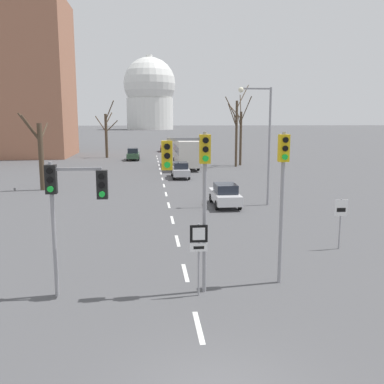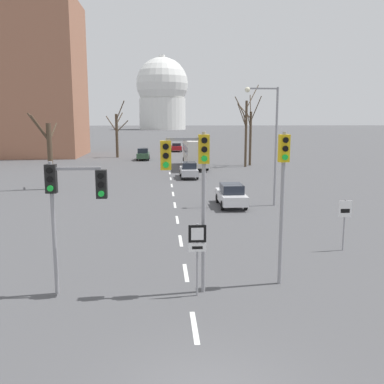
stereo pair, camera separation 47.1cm
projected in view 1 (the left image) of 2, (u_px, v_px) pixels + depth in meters
The scene contains 31 objects.
lane_stripe_0 at pixel (199, 327), 12.46m from camera, with size 0.16×2.00×0.01m, color silver.
lane_stripe_1 at pixel (185, 273), 16.87m from camera, with size 0.16×2.00×0.01m, color silver.
lane_stripe_2 at pixel (177, 241), 21.29m from camera, with size 0.16×2.00×0.01m, color silver.
lane_stripe_3 at pixel (172, 220), 25.70m from camera, with size 0.16×2.00×0.01m, color silver.
lane_stripe_4 at pixel (169, 205), 30.11m from camera, with size 0.16×2.00×0.01m, color silver.
lane_stripe_5 at pixel (166, 194), 34.52m from camera, with size 0.16×2.00×0.01m, color silver.
lane_stripe_6 at pixel (164, 186), 38.94m from camera, with size 0.16×2.00×0.01m, color silver.
lane_stripe_7 at pixel (162, 179), 43.35m from camera, with size 0.16×2.00×0.01m, color silver.
lane_stripe_8 at pixel (161, 173), 47.76m from camera, with size 0.16×2.00×0.01m, color silver.
lane_stripe_9 at pixel (160, 169), 52.17m from camera, with size 0.16×2.00×0.01m, color silver.
lane_stripe_10 at pixel (159, 165), 56.59m from camera, with size 0.16×2.00×0.01m, color silver.
lane_stripe_11 at pixel (158, 162), 61.00m from camera, with size 0.16×2.00×0.01m, color silver.
lane_stripe_12 at pixel (157, 159), 65.41m from camera, with size 0.16×2.00×0.01m, color silver.
lane_stripe_13 at pixel (157, 156), 69.83m from camera, with size 0.16×2.00×0.01m, color silver.
traffic_signal_centre_tall at pixel (192, 173), 14.29m from camera, with size 1.63×0.34×5.58m.
traffic_signal_near_left at pixel (70, 195), 14.19m from camera, with size 2.01×0.34×4.61m.
traffic_signal_near_right at pixel (283, 180), 15.23m from camera, with size 0.36×0.34×5.56m.
route_sign_post at pixel (199, 247), 14.40m from camera, with size 0.60×0.08×2.55m.
speed_limit_sign at pixel (341, 215), 19.70m from camera, with size 0.60×0.08×2.39m.
street_lamp_right at pixel (264, 134), 29.35m from camera, with size 2.32×0.36×8.11m.
sedan_near_left at pixel (180, 170), 43.93m from camera, with size 1.75×4.51×1.64m.
sedan_near_right at pixel (166, 147), 79.66m from camera, with size 1.94×4.48×1.61m.
sedan_mid_centre at pixel (133, 154), 63.03m from camera, with size 1.83×4.60×1.78m.
sedan_far_left at pixel (225, 195), 29.70m from camera, with size 1.75×4.25×1.59m.
city_bus at pixel (186, 151), 53.21m from camera, with size 2.66×10.80×3.48m.
bare_tree_left_near at pixel (40, 153), 36.04m from camera, with size 2.00×2.52×6.53m.
bare_tree_right_near at pixel (236, 129), 53.74m from camera, with size 3.48×3.89×10.34m.
bare_tree_left_far at pixel (106, 133), 66.59m from camera, with size 3.63×2.60×8.82m.
bare_tree_right_far at pixel (241, 133), 55.57m from camera, with size 2.30×3.36×9.16m.
capitol_dome at pixel (150, 94), 244.99m from camera, with size 29.61×29.61×41.82m.
apartment_block_left at pixel (11, 79), 67.65m from camera, with size 18.00×14.00×24.55m, color #9E664C.
Camera 1 is at (-1.37, -8.20, 5.99)m, focal length 40.00 mm.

